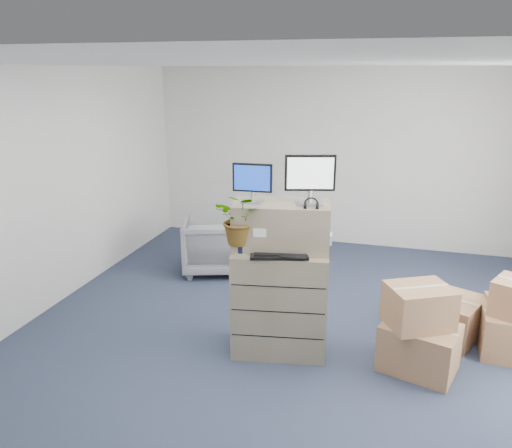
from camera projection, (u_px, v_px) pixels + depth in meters
The scene contains 16 objects.
ground at pixel (291, 349), 5.12m from camera, with size 7.00×7.00×0.00m, color #29344A.
wall_back at pixel (339, 158), 7.94m from camera, with size 6.00×0.02×2.80m, color silver.
filing_cabinet_lower at pixel (280, 301), 4.99m from camera, with size 0.92×0.56×1.08m, color gray.
filing_cabinet_upper at pixel (281, 226), 4.81m from camera, with size 0.92×0.46×0.46m, color gray.
monitor_left at pixel (252, 181), 4.69m from camera, with size 0.38×0.15×0.38m.
monitor_right at pixel (310, 177), 4.62m from camera, with size 0.46×0.24×0.47m.
headphones at pixel (311, 204), 4.54m from camera, with size 0.13×0.13×0.01m, color black.
keyboard at pixel (279, 255), 4.66m from camera, with size 0.54×0.23×0.03m, color black.
mouse at pixel (310, 254), 4.69m from camera, with size 0.09×0.06×0.03m, color silver.
water_bottle at pixel (289, 235), 4.83m from camera, with size 0.08×0.08×0.28m, color gray.
phone_dock at pixel (277, 243), 4.87m from camera, with size 0.08×0.07×0.15m.
external_drive at pixel (312, 244), 4.92m from camera, with size 0.19×0.14×0.06m, color black.
tissue_box at pixel (319, 238), 4.84m from camera, with size 0.26×0.13×0.10m, color #3E8FD2.
potted_plant at pixel (241, 225), 4.69m from camera, with size 0.54×0.58×0.48m.
office_chair at pixel (214, 242), 7.02m from camera, with size 0.83×0.78×0.85m, color slate.
cardboard_boxes at pixel (471, 324), 4.98m from camera, with size 1.81×1.54×0.85m.
Camera 1 is at (0.88, -4.44, 2.75)m, focal length 35.00 mm.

